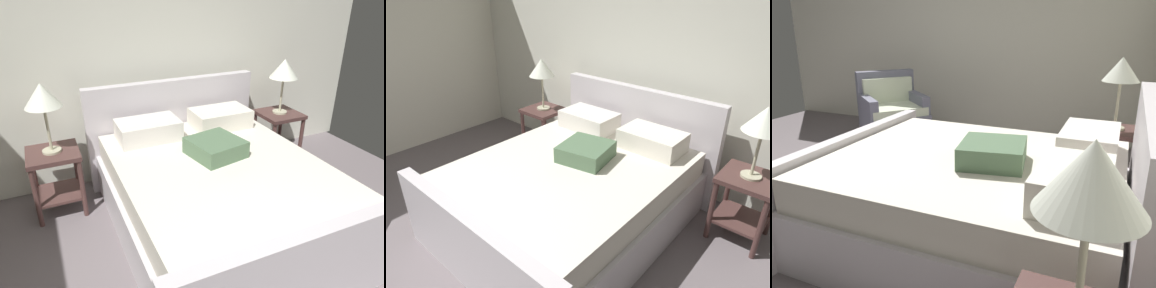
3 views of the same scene
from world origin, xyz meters
TOP-DOWN VIEW (x-y plane):
  - wall_back at (0.00, 2.80)m, footprint 5.18×0.12m
  - bed at (0.13, 1.57)m, footprint 1.78×2.14m
  - nightstand_right at (1.34, 2.34)m, footprint 0.44×0.44m
  - table_lamp_right at (1.34, 2.34)m, footprint 0.31×0.31m
  - nightstand_left at (-1.08, 2.34)m, footprint 0.44×0.44m
  - table_lamp_left at (-1.08, 2.34)m, footprint 0.30×0.30m

SIDE VIEW (x-z plane):
  - bed at x=0.13m, z-range -0.19..0.87m
  - nightstand_right at x=1.34m, z-range 0.10..0.70m
  - nightstand_left at x=-1.08m, z-range 0.10..0.70m
  - table_lamp_right at x=1.34m, z-range 0.78..1.38m
  - table_lamp_left at x=-1.08m, z-range 0.79..1.40m
  - wall_back at x=0.00m, z-range 0.00..2.82m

